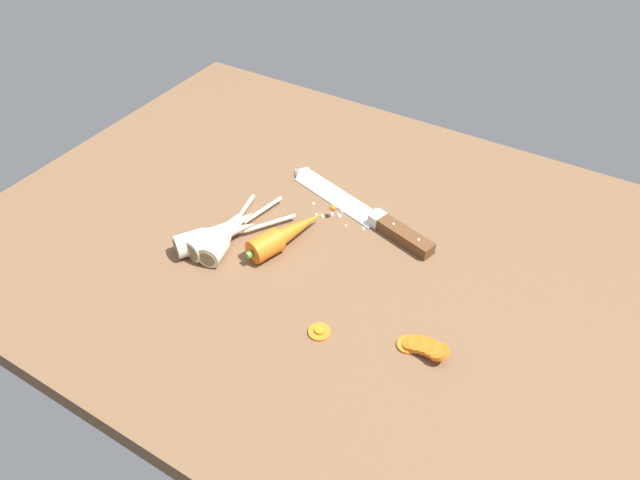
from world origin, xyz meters
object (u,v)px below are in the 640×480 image
at_px(chefs_knife, 354,206).
at_px(whole_carrot, 286,234).
at_px(carrot_slice_stray_near, 319,331).
at_px(parsnip_front, 223,235).
at_px(parsnip_mid_right, 216,236).
at_px(parsnip_mid_left, 223,232).
at_px(carrot_slice_stack, 422,346).

xyz_separation_m(chefs_knife, whole_carrot, (-0.05, -0.14, 0.01)).
distance_m(chefs_knife, carrot_slice_stray_near, 0.30).
relative_size(whole_carrot, parsnip_front, 1.00).
bearing_deg(parsnip_front, carrot_slice_stray_near, -18.83).
bearing_deg(parsnip_mid_right, whole_carrot, 32.18).
bearing_deg(parsnip_mid_right, chefs_knife, 53.04).
bearing_deg(parsnip_mid_left, chefs_knife, 52.04).
relative_size(chefs_knife, parsnip_front, 1.82).
distance_m(parsnip_front, carrot_slice_stack, 0.38).
height_order(parsnip_mid_right, carrot_slice_stack, parsnip_mid_right).
distance_m(chefs_knife, parsnip_mid_right, 0.26).
bearing_deg(parsnip_mid_left, whole_carrot, 27.68).
distance_m(parsnip_mid_right, carrot_slice_stack, 0.39).
bearing_deg(chefs_knife, parsnip_mid_left, -127.96).
relative_size(chefs_knife, parsnip_mid_left, 1.62).
xyz_separation_m(whole_carrot, parsnip_mid_left, (-0.10, -0.05, -0.00)).
bearing_deg(parsnip_front, parsnip_mid_left, 132.39).
relative_size(parsnip_mid_right, carrot_slice_stack, 2.50).
bearing_deg(parsnip_mid_left, parsnip_mid_right, -108.31).
bearing_deg(carrot_slice_stray_near, parsnip_mid_right, 163.22).
distance_m(parsnip_mid_left, parsnip_mid_right, 0.01).
bearing_deg(chefs_knife, whole_carrot, -110.93).
bearing_deg(whole_carrot, parsnip_front, -147.95).
relative_size(parsnip_front, parsnip_mid_right, 0.97).
bearing_deg(carrot_slice_stack, whole_carrot, 162.70).
bearing_deg(parsnip_front, whole_carrot, 32.05).
xyz_separation_m(chefs_knife, parsnip_front, (-0.15, -0.20, 0.01)).
bearing_deg(whole_carrot, parsnip_mid_left, -152.32).
height_order(whole_carrot, carrot_slice_stack, whole_carrot).
xyz_separation_m(whole_carrot, parsnip_front, (-0.09, -0.06, -0.00)).
bearing_deg(parsnip_mid_right, parsnip_front, 33.42).
xyz_separation_m(parsnip_front, carrot_slice_stack, (0.38, -0.03, -0.01)).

